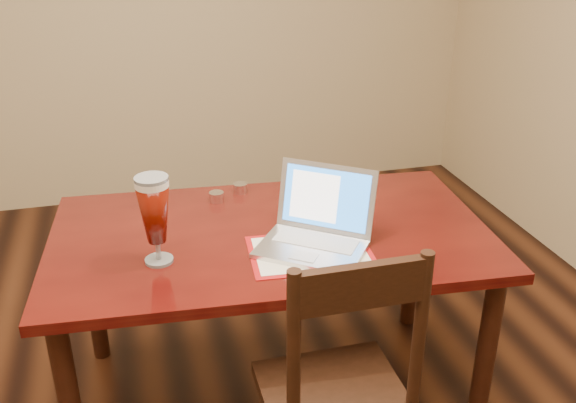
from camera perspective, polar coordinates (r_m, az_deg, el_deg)
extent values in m
cube|color=#4D0E0A|center=(2.40, -1.51, -3.09)|extent=(1.69, 1.04, 0.04)
cylinder|color=black|center=(2.52, 17.12, -13.20)|extent=(0.07, 0.07, 0.72)
cylinder|color=black|center=(2.92, -17.00, -7.31)|extent=(0.07, 0.07, 0.72)
cylinder|color=black|center=(3.08, 11.05, -4.87)|extent=(0.07, 0.07, 0.72)
cube|color=#9E0E10|center=(2.25, 1.99, -4.52)|extent=(0.45, 0.34, 0.00)
cube|color=silver|center=(2.25, 1.99, -4.48)|extent=(0.40, 0.29, 0.00)
cube|color=silver|center=(2.25, 2.05, -4.24)|extent=(0.44, 0.42, 0.02)
cube|color=#B6B6BB|center=(2.28, 2.48, -3.47)|extent=(0.30, 0.27, 0.00)
cube|color=silver|center=(2.19, 1.43, -4.87)|extent=(0.11, 0.11, 0.00)
cube|color=silver|center=(2.32, 3.42, 0.31)|extent=(0.33, 0.27, 0.24)
cube|color=blue|center=(2.32, 3.38, 0.29)|extent=(0.29, 0.23, 0.20)
cube|color=white|center=(2.33, 2.36, 0.45)|extent=(0.17, 0.14, 0.17)
cylinder|color=silver|center=(2.24, -11.38, -5.13)|extent=(0.10, 0.10, 0.01)
cylinder|color=silver|center=(2.22, -11.47, -4.23)|extent=(0.02, 0.02, 0.07)
cylinder|color=beige|center=(2.11, -12.03, 1.59)|extent=(0.11, 0.11, 0.02)
cylinder|color=silver|center=(2.10, -12.07, 2.00)|extent=(0.11, 0.11, 0.01)
cylinder|color=silver|center=(2.63, -6.37, 0.42)|extent=(0.06, 0.06, 0.04)
cylinder|color=silver|center=(2.71, -4.28, 1.21)|extent=(0.06, 0.06, 0.04)
cube|color=black|center=(2.12, 4.13, -17.00)|extent=(0.45, 0.42, 0.04)
cylinder|color=black|center=(1.75, 0.50, -14.20)|extent=(0.04, 0.04, 0.57)
cylinder|color=black|center=(1.86, 11.53, -12.13)|extent=(0.04, 0.04, 0.57)
cube|color=black|center=(1.68, 6.54, -7.50)|extent=(0.36, 0.03, 0.13)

